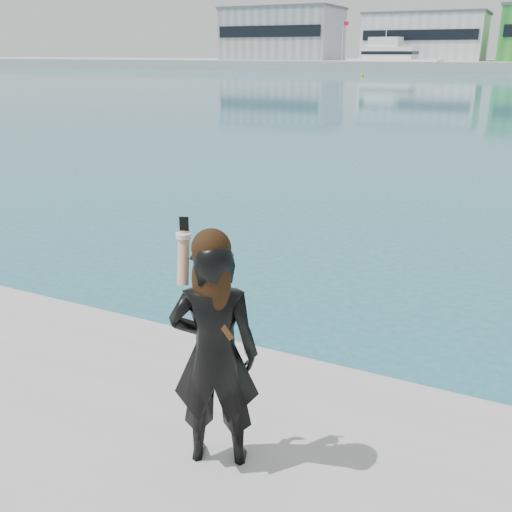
{
  "coord_description": "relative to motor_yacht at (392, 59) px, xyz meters",
  "views": [
    {
      "loc": [
        2.0,
        -3.95,
        3.81
      ],
      "look_at": [
        0.11,
        -0.05,
        2.26
      ],
      "focal_mm": 40.0,
      "sensor_mm": 36.0,
      "label": 1
    }
  ],
  "objects": [
    {
      "name": "ground",
      "position": [
        26.04,
        -116.14,
        -2.41
      ],
      "size": [
        500.0,
        500.0,
        0.0
      ],
      "primitive_type": "plane",
      "color": "#186770",
      "rests_on": "ground"
    },
    {
      "name": "warehouse_grey_left",
      "position": [
        -28.96,
        11.84,
        5.35
      ],
      "size": [
        26.52,
        16.36,
        11.5
      ],
      "color": "gray",
      "rests_on": "far_quay"
    },
    {
      "name": "warehouse_white",
      "position": [
        4.04,
        11.84,
        4.35
      ],
      "size": [
        24.48,
        15.35,
        9.5
      ],
      "color": "silver",
      "rests_on": "far_quay"
    },
    {
      "name": "flagpole_left",
      "position": [
        -11.87,
        4.86,
        4.13
      ],
      "size": [
        1.28,
        0.16,
        8.0
      ],
      "color": "silver",
      "rests_on": "far_quay"
    },
    {
      "name": "motor_yacht",
      "position": [
        0.0,
        0.0,
        0.0
      ],
      "size": [
        18.81,
        7.08,
        8.57
      ],
      "rotation": [
        0.0,
        0.0,
        -0.11
      ],
      "color": "white",
      "rests_on": "ground"
    },
    {
      "name": "buoy_far",
      "position": [
        1.08,
        -24.41,
        -2.41
      ],
      "size": [
        0.5,
        0.5,
        0.5
      ],
      "primitive_type": "sphere",
      "color": "yellow",
      "rests_on": "ground"
    },
    {
      "name": "woman",
      "position": [
        26.15,
        -116.89,
        -0.64
      ],
      "size": [
        0.77,
        0.65,
        1.91
      ],
      "rotation": [
        0.0,
        0.0,
        3.53
      ],
      "color": "black",
      "rests_on": "near_quay"
    }
  ]
}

